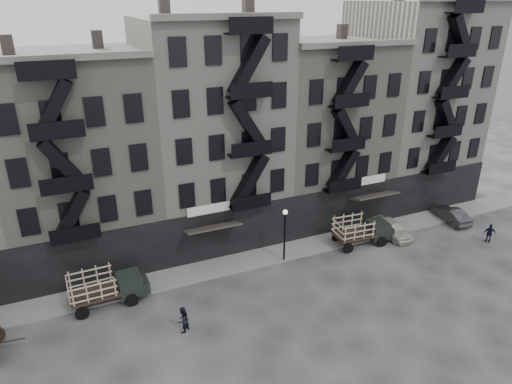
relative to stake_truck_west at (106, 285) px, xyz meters
name	(u,v)px	position (x,y,z in m)	size (l,w,h in m)	color
ground	(262,289)	(9.73, -2.60, -1.39)	(140.00, 140.00, 0.00)	#38383A
sidewalk	(241,261)	(9.73, 1.15, -1.32)	(55.00, 2.50, 0.15)	slate
building_midwest	(79,161)	(-0.27, 7.22, 6.11)	(10.00, 11.35, 16.20)	gray
building_center	(211,132)	(9.73, 7.22, 7.11)	(10.00, 11.35, 18.20)	#9F9A92
building_mideast	(320,131)	(19.73, 7.22, 6.11)	(10.00, 11.35, 16.20)	gray
building_east	(412,104)	(29.73, 7.22, 7.61)	(10.00, 11.35, 19.20)	#9F9A92
lamp_post	(285,228)	(12.73, 0.00, 1.39)	(0.36, 0.36, 4.28)	black
stake_truck_west	(106,285)	(0.00, 0.00, 0.00)	(4.93, 2.18, 2.44)	black
stake_truck_east	(362,229)	(19.59, -0.16, 0.00)	(4.97, 2.33, 2.43)	black
car_east	(392,228)	(22.73, 0.00, -0.71)	(1.62, 4.02, 1.37)	#B9B3A6
car_far	(451,215)	(29.23, 0.00, -0.74)	(1.38, 3.95, 1.30)	#272729
pedestrian_mid	(183,320)	(3.72, -4.58, -0.55)	(0.82, 0.64, 1.68)	black
policeman	(490,233)	(29.22, -4.06, -0.59)	(0.94, 0.39, 1.60)	black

